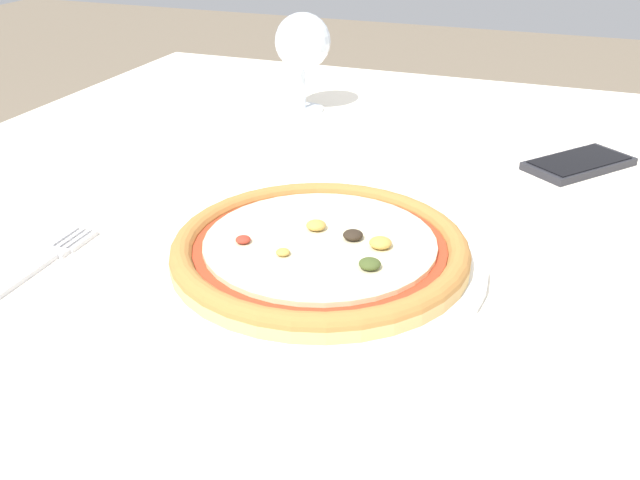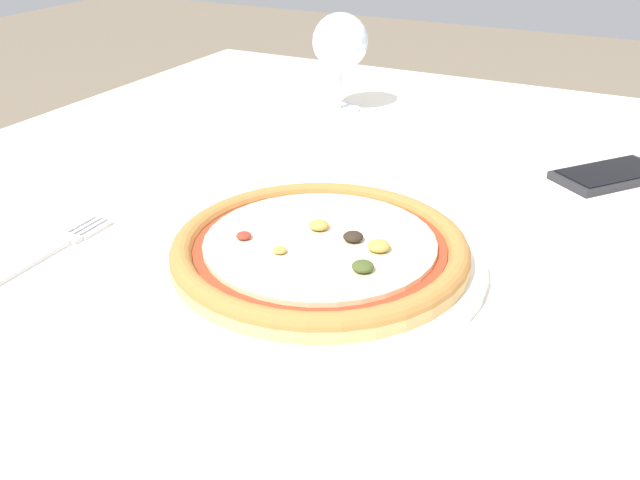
% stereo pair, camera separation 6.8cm
% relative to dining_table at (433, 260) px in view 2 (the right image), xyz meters
% --- Properties ---
extents(dining_table, '(1.35, 1.14, 0.74)m').
position_rel_dining_table_xyz_m(dining_table, '(0.00, 0.00, 0.00)').
color(dining_table, '#997047').
rests_on(dining_table, ground_plane).
extents(pizza_plate, '(0.32, 0.32, 0.04)m').
position_rel_dining_table_xyz_m(pizza_plate, '(-0.05, -0.20, 0.09)').
color(pizza_plate, white).
rests_on(pizza_plate, dining_table).
extents(fork, '(0.03, 0.17, 0.00)m').
position_rel_dining_table_xyz_m(fork, '(-0.31, -0.30, 0.08)').
color(fork, silver).
rests_on(fork, dining_table).
extents(wine_glass_far_left, '(0.09, 0.09, 0.15)m').
position_rel_dining_table_xyz_m(wine_glass_far_left, '(-0.26, 0.28, 0.18)').
color(wine_glass_far_left, silver).
rests_on(wine_glass_far_left, dining_table).
extents(cell_phone, '(0.14, 0.16, 0.01)m').
position_rel_dining_table_xyz_m(cell_phone, '(0.17, 0.17, 0.08)').
color(cell_phone, '#232328').
rests_on(cell_phone, dining_table).
extents(napkin_folded, '(0.17, 0.14, 0.01)m').
position_rel_dining_table_xyz_m(napkin_folded, '(0.24, -0.32, 0.08)').
color(napkin_folded, silver).
rests_on(napkin_folded, dining_table).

